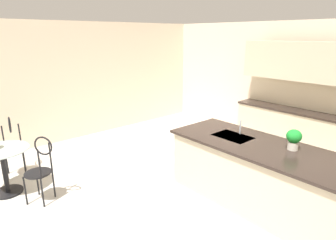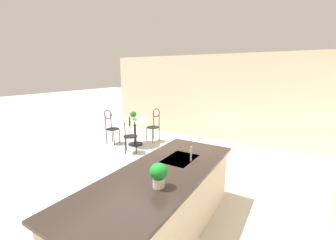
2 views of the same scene
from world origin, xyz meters
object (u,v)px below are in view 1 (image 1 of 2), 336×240
Objects in this scene: chair_by_island at (40,166)px; bistro_table at (4,167)px; chair_toward_desk at (13,144)px; potted_plant_counter_near at (294,138)px.

bistro_table is at bearing -150.25° from chair_by_island.
chair_toward_desk is 3.70× the size of potted_plant_counter_near.
chair_toward_desk is 4.56m from potted_plant_counter_near.
bistro_table is at bearing -137.01° from potted_plant_counter_near.
chair_by_island is 1.00× the size of chair_toward_desk.
bistro_table is 0.77× the size of chair_toward_desk.
potted_plant_counter_near reaches higher than chair_by_island.
chair_toward_desk is (-1.23, -0.07, 0.00)m from chair_by_island.
chair_toward_desk reaches higher than bistro_table.
potted_plant_counter_near is (2.48, 2.54, 0.51)m from chair_by_island.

